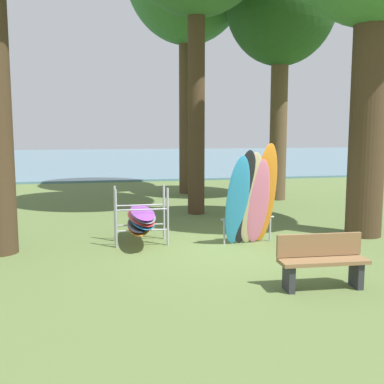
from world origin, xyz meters
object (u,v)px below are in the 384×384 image
(leaning_board_pile, at_px, (251,199))
(park_bench, at_px, (322,260))
(tree_mid_behind, at_px, (281,3))
(board_storage_rack, at_px, (141,219))

(leaning_board_pile, bearing_deg, park_bench, -85.92)
(leaning_board_pile, bearing_deg, tree_mid_behind, 64.03)
(tree_mid_behind, height_order, leaning_board_pile, tree_mid_behind)
(leaning_board_pile, height_order, park_bench, leaning_board_pile)
(leaning_board_pile, distance_m, park_bench, 2.95)
(tree_mid_behind, height_order, park_bench, tree_mid_behind)
(board_storage_rack, relative_size, park_bench, 1.51)
(board_storage_rack, xyz_separation_m, park_bench, (2.52, -3.52, -0.10))
(tree_mid_behind, distance_m, leaning_board_pile, 9.04)
(tree_mid_behind, relative_size, board_storage_rack, 4.26)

